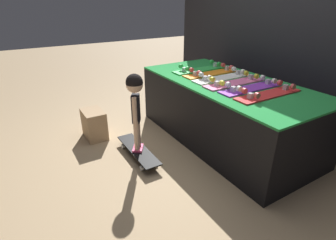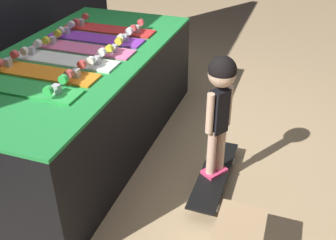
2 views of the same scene
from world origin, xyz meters
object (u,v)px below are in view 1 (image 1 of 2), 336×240
skateboard_pink_on_rack (234,82)px  skateboard_on_floor (138,151)px  skateboard_purple_on_rack (251,87)px  skateboard_white_on_rack (222,77)px  storage_box (94,124)px  child (135,99)px  skateboard_green_on_rack (200,69)px  skateboard_orange_on_rack (212,73)px  skateboard_red_on_rack (268,94)px

skateboard_pink_on_rack → skateboard_on_floor: size_ratio=0.99×
skateboard_pink_on_rack → skateboard_purple_on_rack: bearing=4.7°
skateboard_white_on_rack → storage_box: 1.59m
skateboard_on_floor → child: child is taller
skateboard_white_on_rack → storage_box: size_ratio=2.14×
skateboard_green_on_rack → storage_box: size_ratio=2.14×
skateboard_orange_on_rack → child: 1.09m
skateboard_green_on_rack → skateboard_pink_on_rack: same height
skateboard_green_on_rack → skateboard_purple_on_rack: same height
skateboard_green_on_rack → skateboard_orange_on_rack: (0.22, 0.01, 0.00)m
skateboard_orange_on_rack → skateboard_purple_on_rack: size_ratio=1.00×
skateboard_purple_on_rack → skateboard_green_on_rack: bearing=178.8°
skateboard_white_on_rack → storage_box: bearing=-118.2°
skateboard_on_floor → storage_box: 0.72m
skateboard_green_on_rack → skateboard_pink_on_rack: (0.65, -0.04, 0.00)m
skateboard_red_on_rack → storage_box: size_ratio=2.14×
storage_box → skateboard_purple_on_rack: bearing=49.1°
skateboard_white_on_rack → child: (-0.04, -1.05, -0.07)m
child → storage_box: 0.86m
skateboard_pink_on_rack → storage_box: size_ratio=2.14×
skateboard_purple_on_rack → storage_box: bearing=-130.9°
skateboard_red_on_rack → skateboard_purple_on_rack: bearing=179.4°
storage_box → child: bearing=21.6°
skateboard_white_on_rack → skateboard_pink_on_rack: bearing=-4.9°
skateboard_pink_on_rack → storage_box: 1.68m
skateboard_white_on_rack → skateboard_orange_on_rack: bearing=173.7°
skateboard_green_on_rack → skateboard_orange_on_rack: bearing=1.6°
skateboard_on_floor → storage_box: (-0.66, -0.26, 0.10)m
skateboard_green_on_rack → storage_box: 1.47m
skateboard_green_on_rack → skateboard_on_floor: 1.31m
skateboard_pink_on_rack → storage_box: bearing=-125.4°
skateboard_white_on_rack → skateboard_purple_on_rack: bearing=-0.1°
skateboard_purple_on_rack → child: 1.16m
skateboard_orange_on_rack → skateboard_white_on_rack: (0.22, -0.02, 0.00)m
skateboard_green_on_rack → child: 1.14m
skateboard_on_floor → skateboard_green_on_rack: bearing=109.9°
skateboard_purple_on_rack → storage_box: 1.82m
skateboard_green_on_rack → storage_box: bearing=-101.7°
skateboard_orange_on_rack → skateboard_white_on_rack: 0.22m
skateboard_on_floor → child: (0.00, 0.00, 0.59)m
skateboard_on_floor → skateboard_orange_on_rack: bearing=99.1°
skateboard_white_on_rack → storage_box: (-0.71, -1.31, -0.56)m
skateboard_red_on_rack → skateboard_on_floor: skateboard_red_on_rack is taller
skateboard_pink_on_rack → child: bearing=-104.0°
skateboard_pink_on_rack → skateboard_orange_on_rack: bearing=174.4°
storage_box → skateboard_on_floor: bearing=21.6°
skateboard_red_on_rack → storage_box: bearing=-135.9°
skateboard_on_floor → skateboard_white_on_rack: bearing=87.6°
skateboard_on_floor → storage_box: bearing=-158.4°
skateboard_on_floor → child: bearing=0.0°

